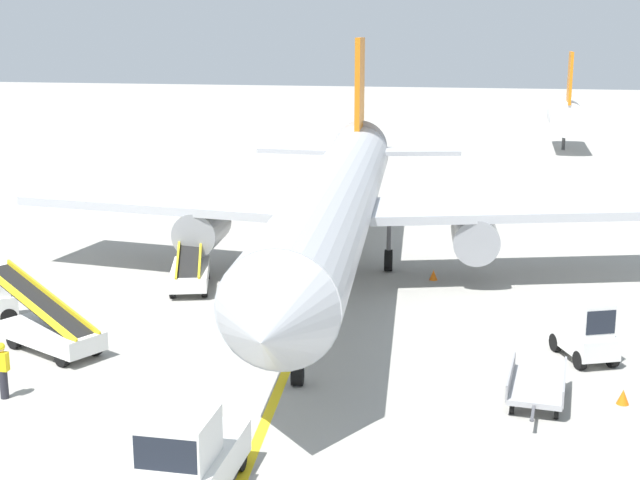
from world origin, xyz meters
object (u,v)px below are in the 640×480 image
(ground_crew_marshaller, at_px, (3,369))
(safety_cone_wingtip_left, at_px, (476,251))
(baggage_tug_by_cargo_door, at_px, (587,333))
(belt_loader_aft_hold, at_px, (190,269))
(safety_cone_tail_area, at_px, (33,295))
(safety_cone_nose_right, at_px, (433,275))
(baggage_cart_loaded, at_px, (537,386))
(safety_cone_wingtip_right, at_px, (346,254))
(belt_loader_forward_hold, at_px, (51,329))
(safety_cone_nose_left, at_px, (623,397))
(airliner, at_px, (336,200))
(pushback_tug, at_px, (186,457))

(ground_crew_marshaller, height_order, safety_cone_wingtip_left, ground_crew_marshaller)
(baggage_tug_by_cargo_door, height_order, belt_loader_aft_hold, belt_loader_aft_hold)
(safety_cone_tail_area, bearing_deg, safety_cone_nose_right, 22.44)
(baggage_cart_loaded, relative_size, safety_cone_tail_area, 8.66)
(safety_cone_wingtip_right, bearing_deg, baggage_tug_by_cargo_door, -48.48)
(belt_loader_forward_hold, height_order, safety_cone_wingtip_left, belt_loader_forward_hold)
(baggage_cart_loaded, height_order, safety_cone_wingtip_left, baggage_cart_loaded)
(belt_loader_aft_hold, height_order, safety_cone_nose_right, belt_loader_aft_hold)
(safety_cone_wingtip_right, bearing_deg, safety_cone_nose_left, -53.67)
(airliner, bearing_deg, safety_cone_nose_left, -47.01)
(pushback_tug, height_order, safety_cone_nose_right, pushback_tug)
(ground_crew_marshaller, bearing_deg, safety_cone_nose_right, 54.17)
(safety_cone_tail_area, bearing_deg, baggage_tug_by_cargo_door, -6.14)
(safety_cone_nose_right, distance_m, safety_cone_tail_area, 16.52)
(ground_crew_marshaller, relative_size, safety_cone_wingtip_right, 3.86)
(pushback_tug, distance_m, safety_cone_wingtip_right, 22.24)
(belt_loader_aft_hold, relative_size, safety_cone_tail_area, 11.71)
(pushback_tug, relative_size, safety_cone_wingtip_left, 8.23)
(baggage_tug_by_cargo_door, xyz_separation_m, safety_cone_tail_area, (-20.94, 2.25, -0.71))
(pushback_tug, bearing_deg, safety_cone_nose_left, 36.16)
(airliner, xyz_separation_m, baggage_tug_by_cargo_door, (9.81, -7.99, -2.49))
(belt_loader_aft_hold, bearing_deg, pushback_tug, -69.89)
(baggage_cart_loaded, xyz_separation_m, safety_cone_tail_area, (-19.31, 5.96, -0.25))
(pushback_tug, distance_m, baggage_tug_by_cargo_door, 14.50)
(belt_loader_aft_hold, distance_m, safety_cone_wingtip_left, 13.88)
(safety_cone_nose_left, bearing_deg, belt_loader_aft_hold, 151.92)
(belt_loader_forward_hold, distance_m, safety_cone_wingtip_right, 15.96)
(safety_cone_wingtip_right, bearing_deg, belt_loader_forward_hold, -117.30)
(safety_cone_wingtip_right, bearing_deg, baggage_cart_loaded, -60.82)
(belt_loader_aft_hold, relative_size, safety_cone_wingtip_right, 11.71)
(safety_cone_nose_left, bearing_deg, belt_loader_forward_hold, 178.39)
(airliner, bearing_deg, safety_cone_tail_area, -152.70)
(ground_crew_marshaller, distance_m, safety_cone_wingtip_left, 23.60)
(safety_cone_wingtip_left, bearing_deg, belt_loader_aft_hold, -145.34)
(airliner, height_order, belt_loader_forward_hold, airliner)
(airliner, bearing_deg, pushback_tug, -89.15)
(ground_crew_marshaller, bearing_deg, airliner, 64.92)
(ground_crew_marshaller, bearing_deg, safety_cone_wingtip_right, 69.62)
(baggage_cart_loaded, xyz_separation_m, safety_cone_nose_right, (-4.04, 12.27, -0.25))
(safety_cone_nose_right, bearing_deg, safety_cone_wingtip_left, 70.83)
(airliner, height_order, ground_crew_marshaller, airliner)
(airliner, relative_size, safety_cone_nose_right, 80.32)
(pushback_tug, distance_m, baggage_cart_loaded, 10.72)
(belt_loader_forward_hold, relative_size, safety_cone_nose_right, 11.46)
(ground_crew_marshaller, bearing_deg, baggage_tug_by_cargo_door, 21.95)
(airliner, height_order, pushback_tug, airliner)
(ground_crew_marshaller, relative_size, safety_cone_nose_right, 3.86)
(belt_loader_forward_hold, relative_size, safety_cone_tail_area, 11.46)
(baggage_cart_loaded, height_order, safety_cone_wingtip_right, baggage_cart_loaded)
(pushback_tug, height_order, ground_crew_marshaller, pushback_tug)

